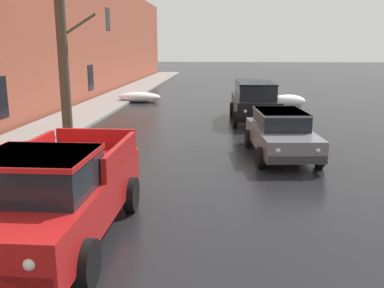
% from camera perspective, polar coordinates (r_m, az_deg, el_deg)
% --- Properties ---
extents(left_sidewalk_slab, '(2.65, 80.00, 0.13)m').
position_cam_1_polar(left_sidewalk_slab, '(17.84, -18.94, 1.52)').
color(left_sidewalk_slab, gray).
rests_on(left_sidewalk_slab, ground).
extents(snow_bank_near_corner_left, '(2.76, 1.47, 0.51)m').
position_cam_1_polar(snow_bank_near_corner_left, '(13.14, -21.78, -1.85)').
color(snow_bank_near_corner_left, white).
rests_on(snow_bank_near_corner_left, ground).
extents(snow_bank_along_left_kerb, '(2.43, 1.21, 0.51)m').
position_cam_1_polar(snow_bank_along_left_kerb, '(26.05, 12.02, 5.74)').
color(snow_bank_along_left_kerb, white).
rests_on(snow_bank_along_left_kerb, ground).
extents(snow_bank_mid_block_left, '(2.60, 1.06, 0.63)m').
position_cam_1_polar(snow_bank_mid_block_left, '(26.71, -6.82, 6.22)').
color(snow_bank_mid_block_left, white).
rests_on(snow_bank_mid_block_left, ground).
extents(snow_bank_near_corner_right, '(1.89, 1.06, 0.73)m').
position_cam_1_polar(snow_bank_near_corner_right, '(24.74, 12.56, 5.61)').
color(snow_bank_near_corner_right, white).
rests_on(snow_bank_near_corner_right, ground).
extents(bare_tree_mid_block, '(3.08, 1.81, 6.80)m').
position_cam_1_polar(bare_tree_mid_block, '(16.14, -16.97, 13.06)').
color(bare_tree_mid_block, '#4C3D2D').
rests_on(bare_tree_mid_block, ground).
extents(pickup_truck_red_approaching_near_lane, '(2.18, 4.94, 1.76)m').
position_cam_1_polar(pickup_truck_red_approaching_near_lane, '(7.73, -17.90, -6.51)').
color(pickup_truck_red_approaching_near_lane, red).
rests_on(pickup_truck_red_approaching_near_lane, ground).
extents(sedan_grey_parked_kerbside_close, '(2.10, 4.28, 1.42)m').
position_cam_1_polar(sedan_grey_parked_kerbside_close, '(13.59, 11.79, 1.53)').
color(sedan_grey_parked_kerbside_close, slate).
rests_on(sedan_grey_parked_kerbside_close, ground).
extents(suv_black_parked_kerbside_mid, '(2.17, 4.89, 1.82)m').
position_cam_1_polar(suv_black_parked_kerbside_mid, '(19.75, 8.33, 5.85)').
color(suv_black_parked_kerbside_mid, black).
rests_on(suv_black_parked_kerbside_mid, ground).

